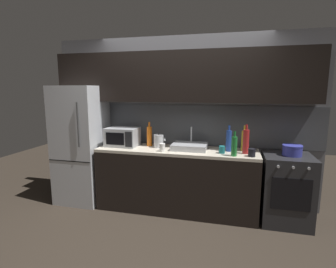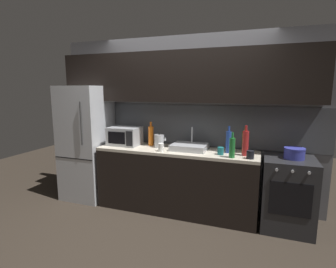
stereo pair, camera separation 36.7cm
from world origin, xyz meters
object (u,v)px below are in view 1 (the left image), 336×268
(mug_teal, at_px, (222,150))
(cooking_pot, at_px, (292,150))
(refrigerator, at_px, (81,144))
(microwave, at_px, (123,137))
(wine_bottle_yellow, at_px, (244,140))
(oven_range, at_px, (286,189))
(wine_bottle_green, at_px, (234,146))
(wine_bottle_red, at_px, (246,141))
(mug_white, at_px, (162,147))
(kettle, at_px, (159,141))
(mug_dark, at_px, (252,153))
(wine_bottle_orange, at_px, (149,136))
(wine_bottle_blue, at_px, (229,140))

(mug_teal, xyz_separation_m, cooking_pot, (0.87, 0.10, 0.02))
(refrigerator, distance_m, cooking_pot, 3.00)
(microwave, height_order, wine_bottle_yellow, wine_bottle_yellow)
(oven_range, distance_m, wine_bottle_yellow, 0.82)
(wine_bottle_yellow, bearing_deg, refrigerator, -177.25)
(wine_bottle_green, bearing_deg, refrigerator, 174.91)
(oven_range, height_order, wine_bottle_red, wine_bottle_red)
(wine_bottle_yellow, distance_m, mug_white, 1.12)
(mug_teal, bearing_deg, wine_bottle_yellow, 36.92)
(kettle, height_order, cooking_pot, kettle)
(refrigerator, relative_size, wine_bottle_green, 5.66)
(refrigerator, bearing_deg, cooking_pot, 0.00)
(wine_bottle_red, relative_size, mug_dark, 3.83)
(refrigerator, height_order, mug_teal, refrigerator)
(mug_dark, bearing_deg, refrigerator, 175.85)
(wine_bottle_red, bearing_deg, mug_white, -172.39)
(refrigerator, height_order, oven_range, refrigerator)
(wine_bottle_green, xyz_separation_m, wine_bottle_red, (0.15, 0.16, 0.03))
(wine_bottle_orange, bearing_deg, wine_bottle_blue, -3.68)
(wine_bottle_red, distance_m, cooking_pot, 0.58)
(oven_range, relative_size, wine_bottle_orange, 2.53)
(refrigerator, height_order, wine_bottle_yellow, refrigerator)
(wine_bottle_red, bearing_deg, cooking_pot, 4.12)
(mug_teal, relative_size, mug_dark, 0.96)
(wine_bottle_green, height_order, wine_bottle_yellow, wine_bottle_yellow)
(wine_bottle_green, distance_m, wine_bottle_orange, 1.26)
(refrigerator, xyz_separation_m, wine_bottle_blue, (2.21, 0.04, 0.16))
(wine_bottle_yellow, bearing_deg, mug_white, -164.25)
(microwave, distance_m, wine_bottle_blue, 1.53)
(microwave, height_order, wine_bottle_orange, wine_bottle_orange)
(microwave, distance_m, cooking_pot, 2.32)
(wine_bottle_blue, relative_size, mug_white, 3.27)
(oven_range, bearing_deg, kettle, 178.62)
(oven_range, bearing_deg, wine_bottle_blue, 176.71)
(mug_white, bearing_deg, cooking_pot, 6.41)
(kettle, relative_size, cooking_pot, 0.88)
(wine_bottle_blue, xyz_separation_m, mug_teal, (-0.08, -0.14, -0.10))
(wine_bottle_green, relative_size, wine_bottle_red, 0.82)
(mug_dark, distance_m, mug_white, 1.16)
(oven_range, xyz_separation_m, mug_dark, (-0.46, -0.18, 0.50))
(oven_range, xyz_separation_m, mug_teal, (-0.83, -0.10, 0.50))
(kettle, distance_m, mug_dark, 1.29)
(mug_teal, relative_size, cooking_pot, 0.40)
(wine_bottle_green, distance_m, cooking_pot, 0.75)
(mug_white, bearing_deg, wine_bottle_red, 7.61)
(wine_bottle_blue, distance_m, wine_bottle_yellow, 0.22)
(refrigerator, bearing_deg, wine_bottle_green, -5.09)
(oven_range, height_order, microwave, microwave)
(kettle, relative_size, wine_bottle_blue, 0.59)
(cooking_pot, bearing_deg, wine_bottle_orange, 176.59)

